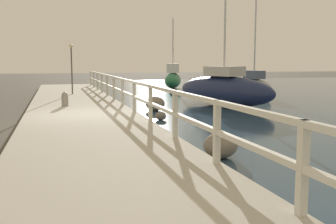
# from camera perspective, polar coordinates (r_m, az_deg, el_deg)

# --- Properties ---
(ground_plane) EXTENTS (120.00, 120.00, 0.00)m
(ground_plane) POSITION_cam_1_polar(r_m,az_deg,el_deg) (12.95, -12.29, -1.43)
(ground_plane) COLOR #4C473D
(dock_walkway) EXTENTS (3.59, 36.00, 0.26)m
(dock_walkway) POSITION_cam_1_polar(r_m,az_deg,el_deg) (12.93, -12.31, -0.86)
(dock_walkway) COLOR #B2AD9E
(dock_walkway) RESTS_ON ground
(railing) EXTENTS (0.10, 32.50, 1.04)m
(railing) POSITION_cam_1_polar(r_m,az_deg,el_deg) (13.06, -4.95, 3.04)
(railing) COLOR silver
(railing) RESTS_ON dock_walkway
(boulder_far_strip) EXTENTS (0.76, 0.69, 0.57)m
(boulder_far_strip) POSITION_cam_1_polar(r_m,az_deg,el_deg) (15.52, -1.87, 1.20)
(boulder_far_strip) COLOR slate
(boulder_far_strip) RESTS_ON ground
(boulder_upstream) EXTENTS (0.69, 0.62, 0.52)m
(boulder_upstream) POSITION_cam_1_polar(r_m,az_deg,el_deg) (7.95, 7.64, -4.81)
(boulder_upstream) COLOR slate
(boulder_upstream) RESTS_ON ground
(boulder_water_edge) EXTENTS (0.37, 0.33, 0.28)m
(boulder_water_edge) POSITION_cam_1_polar(r_m,az_deg,el_deg) (13.01, -1.09, -0.61)
(boulder_water_edge) COLOR #666056
(boulder_water_edge) RESTS_ON ground
(mooring_bollard) EXTENTS (0.25, 0.25, 0.55)m
(mooring_bollard) POSITION_cam_1_polar(r_m,az_deg,el_deg) (15.37, -14.74, 1.83)
(mooring_bollard) COLOR gray
(mooring_bollard) RESTS_ON dock_walkway
(dock_lamp) EXTENTS (0.20, 0.20, 2.62)m
(dock_lamp) POSITION_cam_1_polar(r_m,az_deg,el_deg) (21.21, -13.84, 7.29)
(dock_lamp) COLOR #514C47
(dock_lamp) RESTS_ON dock_walkway
(sailboat_green) EXTENTS (2.31, 3.37, 5.11)m
(sailboat_green) POSITION_cam_1_polar(r_m,az_deg,el_deg) (29.25, 0.71, 4.86)
(sailboat_green) COLOR #236B42
(sailboat_green) RESTS_ON water_surface
(sailboat_gray) EXTENTS (0.91, 3.63, 5.83)m
(sailboat_gray) POSITION_cam_1_polar(r_m,az_deg,el_deg) (22.98, 12.35, 3.81)
(sailboat_gray) COLOR gray
(sailboat_gray) RESTS_ON water_surface
(sailboat_navy) EXTENTS (3.33, 5.65, 6.03)m
(sailboat_navy) POSITION_cam_1_polar(r_m,az_deg,el_deg) (17.41, 8.11, 3.24)
(sailboat_navy) COLOR #192347
(sailboat_navy) RESTS_ON water_surface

